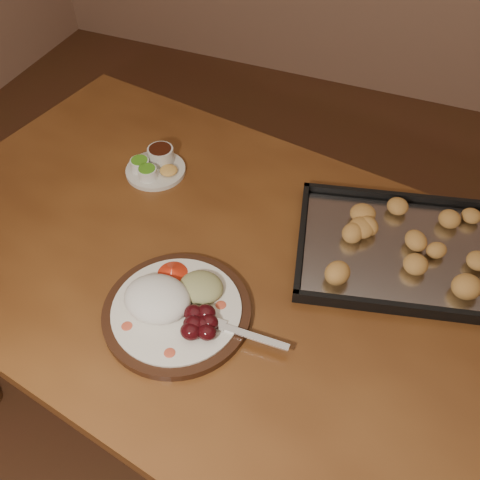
% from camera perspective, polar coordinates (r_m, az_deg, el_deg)
% --- Properties ---
extents(ground, '(4.00, 4.00, 0.00)m').
position_cam_1_polar(ground, '(1.84, 1.24, -16.55)').
color(ground, '#522B1C').
rests_on(ground, ground).
extents(dining_table, '(1.63, 1.15, 0.75)m').
position_cam_1_polar(dining_table, '(1.26, -1.85, -4.88)').
color(dining_table, brown).
rests_on(dining_table, ground).
extents(dinner_plate, '(0.39, 0.30, 0.07)m').
position_cam_1_polar(dinner_plate, '(1.08, -6.93, -6.98)').
color(dinner_plate, black).
rests_on(dinner_plate, dining_table).
extents(condiment_saucer, '(0.15, 0.15, 0.05)m').
position_cam_1_polar(condiment_saucer, '(1.40, -9.04, 7.88)').
color(condiment_saucer, silver).
rests_on(condiment_saucer, dining_table).
extents(baking_tray, '(0.53, 0.44, 0.05)m').
position_cam_1_polar(baking_tray, '(1.24, 17.02, -0.88)').
color(baking_tray, black).
rests_on(baking_tray, dining_table).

